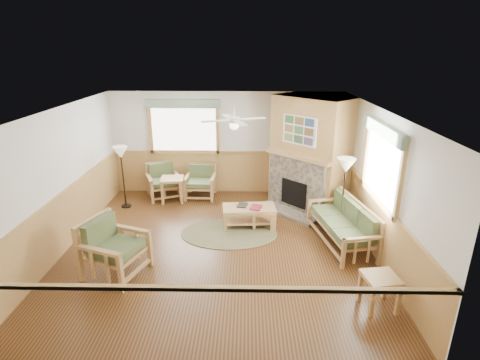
{
  "coord_description": "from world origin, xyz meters",
  "views": [
    {
      "loc": [
        0.54,
        -6.6,
        3.76
      ],
      "look_at": [
        0.4,
        0.7,
        1.15
      ],
      "focal_mm": 28.0,
      "sensor_mm": 36.0,
      "label": 1
    }
  ],
  "objects_px": {
    "footstool": "(264,218)",
    "floor_lamp_left": "(123,177)",
    "armchair_left": "(115,248)",
    "end_table_chairs": "(173,189)",
    "sofa": "(341,224)",
    "end_table_sofa": "(379,292)",
    "armchair_back_right": "(200,182)",
    "armchair_back_left": "(163,181)",
    "floor_lamp_right": "(343,196)",
    "coffee_table": "(249,217)"
  },
  "relations": [
    {
      "from": "armchair_back_right",
      "to": "footstool",
      "type": "relative_size",
      "value": 1.83
    },
    {
      "from": "armchair_left",
      "to": "coffee_table",
      "type": "bearing_deg",
      "value": -31.33
    },
    {
      "from": "sofa",
      "to": "footstool",
      "type": "xyz_separation_m",
      "value": [
        -1.52,
        0.68,
        -0.23
      ]
    },
    {
      "from": "coffee_table",
      "to": "floor_lamp_left",
      "type": "distance_m",
      "value": 3.27
    },
    {
      "from": "armchair_back_left",
      "to": "footstool",
      "type": "height_order",
      "value": "armchair_back_left"
    },
    {
      "from": "end_table_sofa",
      "to": "footstool",
      "type": "xyz_separation_m",
      "value": [
        -1.64,
        2.67,
        -0.07
      ]
    },
    {
      "from": "armchair_back_left",
      "to": "footstool",
      "type": "relative_size",
      "value": 1.9
    },
    {
      "from": "end_table_sofa",
      "to": "floor_lamp_right",
      "type": "height_order",
      "value": "floor_lamp_right"
    },
    {
      "from": "footstool",
      "to": "armchair_back_right",
      "type": "bearing_deg",
      "value": 133.11
    },
    {
      "from": "coffee_table",
      "to": "sofa",
      "type": "bearing_deg",
      "value": -26.11
    },
    {
      "from": "floor_lamp_right",
      "to": "coffee_table",
      "type": "bearing_deg",
      "value": 173.24
    },
    {
      "from": "floor_lamp_left",
      "to": "sofa",
      "type": "bearing_deg",
      "value": -19.43
    },
    {
      "from": "armchair_left",
      "to": "end_table_chairs",
      "type": "distance_m",
      "value": 3.31
    },
    {
      "from": "armchair_back_left",
      "to": "floor_lamp_right",
      "type": "relative_size",
      "value": 0.53
    },
    {
      "from": "footstool",
      "to": "floor_lamp_left",
      "type": "bearing_deg",
      "value": 162.7
    },
    {
      "from": "armchair_back_left",
      "to": "end_table_chairs",
      "type": "relative_size",
      "value": 1.41
    },
    {
      "from": "sofa",
      "to": "floor_lamp_left",
      "type": "xyz_separation_m",
      "value": [
        -4.9,
        1.73,
        0.35
      ]
    },
    {
      "from": "end_table_chairs",
      "to": "floor_lamp_right",
      "type": "bearing_deg",
      "value": -22.72
    },
    {
      "from": "armchair_back_left",
      "to": "coffee_table",
      "type": "height_order",
      "value": "armchair_back_left"
    },
    {
      "from": "footstool",
      "to": "floor_lamp_left",
      "type": "relative_size",
      "value": 0.3
    },
    {
      "from": "coffee_table",
      "to": "footstool",
      "type": "xyz_separation_m",
      "value": [
        0.32,
        -0.04,
        -0.03
      ]
    },
    {
      "from": "sofa",
      "to": "armchair_back_left",
      "type": "distance_m",
      "value": 4.72
    },
    {
      "from": "sofa",
      "to": "armchair_left",
      "type": "distance_m",
      "value": 4.32
    },
    {
      "from": "armchair_back_right",
      "to": "armchair_left",
      "type": "bearing_deg",
      "value": -104.06
    },
    {
      "from": "footstool",
      "to": "floor_lamp_right",
      "type": "relative_size",
      "value": 0.28
    },
    {
      "from": "armchair_back_right",
      "to": "floor_lamp_left",
      "type": "bearing_deg",
      "value": -157.75
    },
    {
      "from": "end_table_chairs",
      "to": "end_table_sofa",
      "type": "bearing_deg",
      "value": -46.47
    },
    {
      "from": "sofa",
      "to": "end_table_sofa",
      "type": "height_order",
      "value": "sofa"
    },
    {
      "from": "footstool",
      "to": "floor_lamp_left",
      "type": "distance_m",
      "value": 3.58
    },
    {
      "from": "coffee_table",
      "to": "floor_lamp_right",
      "type": "xyz_separation_m",
      "value": [
        1.96,
        -0.23,
        0.6
      ]
    },
    {
      "from": "floor_lamp_left",
      "to": "end_table_sofa",
      "type": "bearing_deg",
      "value": -36.62
    },
    {
      "from": "coffee_table",
      "to": "floor_lamp_left",
      "type": "height_order",
      "value": "floor_lamp_left"
    },
    {
      "from": "end_table_sofa",
      "to": "armchair_back_right",
      "type": "bearing_deg",
      "value": 126.42
    },
    {
      "from": "armchair_back_right",
      "to": "footstool",
      "type": "distance_m",
      "value": 2.34
    },
    {
      "from": "footstool",
      "to": "floor_lamp_left",
      "type": "height_order",
      "value": "floor_lamp_left"
    },
    {
      "from": "footstool",
      "to": "coffee_table",
      "type": "bearing_deg",
      "value": 173.66
    },
    {
      "from": "floor_lamp_right",
      "to": "sofa",
      "type": "bearing_deg",
      "value": -103.18
    },
    {
      "from": "end_table_chairs",
      "to": "armchair_left",
      "type": "bearing_deg",
      "value": -96.27
    },
    {
      "from": "armchair_back_left",
      "to": "armchair_back_right",
      "type": "relative_size",
      "value": 1.04
    },
    {
      "from": "armchair_left",
      "to": "armchair_back_left",
      "type": "bearing_deg",
      "value": 18.41
    },
    {
      "from": "armchair_left",
      "to": "footstool",
      "type": "bearing_deg",
      "value": -35.41
    },
    {
      "from": "coffee_table",
      "to": "footstool",
      "type": "distance_m",
      "value": 0.32
    },
    {
      "from": "end_table_sofa",
      "to": "end_table_chairs",
      "type": "bearing_deg",
      "value": 133.53
    },
    {
      "from": "armchair_back_left",
      "to": "floor_lamp_right",
      "type": "bearing_deg",
      "value": -47.21
    },
    {
      "from": "end_table_chairs",
      "to": "floor_lamp_left",
      "type": "xyz_separation_m",
      "value": [
        -1.11,
        -0.39,
        0.46
      ]
    },
    {
      "from": "armchair_left",
      "to": "floor_lamp_left",
      "type": "height_order",
      "value": "floor_lamp_left"
    },
    {
      "from": "end_table_chairs",
      "to": "floor_lamp_right",
      "type": "relative_size",
      "value": 0.38
    },
    {
      "from": "sofa",
      "to": "end_table_sofa",
      "type": "bearing_deg",
      "value": -7.63
    },
    {
      "from": "sofa",
      "to": "armchair_back_right",
      "type": "bearing_deg",
      "value": -138.19
    },
    {
      "from": "armchair_left",
      "to": "end_table_sofa",
      "type": "relative_size",
      "value": 1.83
    }
  ]
}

